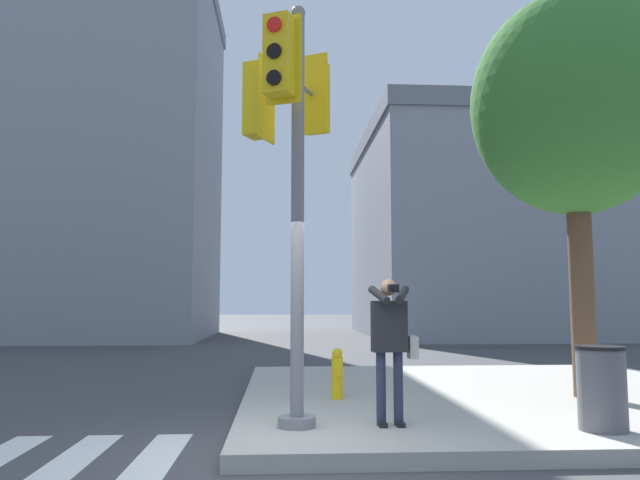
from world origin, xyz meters
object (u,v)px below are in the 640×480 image
at_px(traffic_signal_pole, 289,140).
at_px(fire_hydrant, 337,374).
at_px(street_tree, 574,106).
at_px(person_photographer, 391,337).
at_px(trash_bin, 602,388).

xyz_separation_m(traffic_signal_pole, fire_hydrant, (0.74, 2.01, -2.95)).
xyz_separation_m(street_tree, fire_hydrant, (-3.71, 0.05, -4.09)).
bearing_deg(street_tree, fire_hydrant, 179.16).
xyz_separation_m(traffic_signal_pole, person_photographer, (1.18, -0.00, -2.32)).
height_order(traffic_signal_pole, person_photographer, traffic_signal_pole).
bearing_deg(fire_hydrant, traffic_signal_pole, -110.22).
xyz_separation_m(traffic_signal_pole, trash_bin, (3.44, -0.44, -2.85)).
bearing_deg(person_photographer, fire_hydrant, 102.36).
height_order(traffic_signal_pole, street_tree, street_tree).
height_order(person_photographer, trash_bin, person_photographer).
xyz_separation_m(traffic_signal_pole, street_tree, (4.45, 1.96, 1.13)).
distance_m(person_photographer, fire_hydrant, 2.16).
relative_size(person_photographer, fire_hydrant, 2.29).
distance_m(traffic_signal_pole, person_photographer, 2.60).
height_order(traffic_signal_pole, fire_hydrant, traffic_signal_pole).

